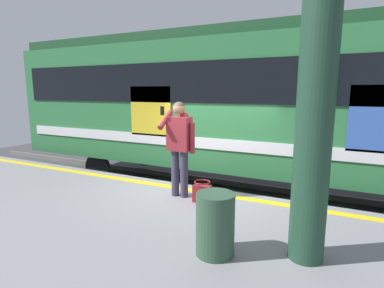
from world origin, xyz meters
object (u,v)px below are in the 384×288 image
passenger (180,141)px  station_column (316,103)px  trash_bin (215,224)px  handbag (202,193)px  train_carriage (265,100)px

passenger → station_column: bearing=152.3°
trash_bin → passenger: bearing=-50.1°
handbag → trash_bin: bearing=119.4°
train_carriage → passenger: train_carriage is taller
train_carriage → handbag: 3.32m
train_carriage → handbag: size_ratio=36.90×
passenger → trash_bin: 2.13m
train_carriage → passenger: (0.81, 2.85, -0.65)m
handbag → station_column: bearing=148.6°
train_carriage → station_column: size_ratio=3.87×
handbag → passenger: bearing=-12.4°
passenger → handbag: bearing=167.6°
trash_bin → station_column: bearing=-158.7°
handbag → station_column: (-1.78, 1.08, 1.58)m
train_carriage → station_column: 4.29m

